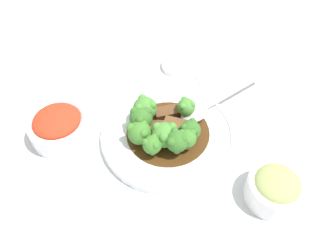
# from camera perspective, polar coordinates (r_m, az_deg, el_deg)

# --- Properties ---
(ground_plane) EXTENTS (4.00, 4.00, 0.00)m
(ground_plane) POSITION_cam_1_polar(r_m,az_deg,el_deg) (0.65, -0.00, -1.91)
(ground_plane) COLOR silver
(main_plate) EXTENTS (0.26, 0.26, 0.02)m
(main_plate) POSITION_cam_1_polar(r_m,az_deg,el_deg) (0.65, -0.00, -1.37)
(main_plate) COLOR white
(main_plate) RESTS_ON ground_plane
(beef_strip_0) EXTENTS (0.06, 0.07, 0.01)m
(beef_strip_0) POSITION_cam_1_polar(r_m,az_deg,el_deg) (0.64, 2.04, 0.06)
(beef_strip_0) COLOR brown
(beef_strip_0) RESTS_ON main_plate
(beef_strip_1) EXTENTS (0.04, 0.07, 0.01)m
(beef_strip_1) POSITION_cam_1_polar(r_m,az_deg,el_deg) (0.64, -1.16, -0.21)
(beef_strip_1) COLOR brown
(beef_strip_1) RESTS_ON main_plate
(beef_strip_2) EXTENTS (0.03, 0.05, 0.01)m
(beef_strip_2) POSITION_cam_1_polar(r_m,az_deg,el_deg) (0.66, -0.17, 2.43)
(beef_strip_2) COLOR brown
(beef_strip_2) RESTS_ON main_plate
(broccoli_floret_0) EXTENTS (0.05, 0.05, 0.06)m
(broccoli_floret_0) POSITION_cam_1_polar(r_m,az_deg,el_deg) (0.64, -4.04, 3.15)
(broccoli_floret_0) COLOR #8EB756
(broccoli_floret_0) RESTS_ON main_plate
(broccoli_floret_1) EXTENTS (0.04, 0.04, 0.04)m
(broccoli_floret_1) POSITION_cam_1_polar(r_m,az_deg,el_deg) (0.60, 3.31, -2.17)
(broccoli_floret_1) COLOR #8EB756
(broccoli_floret_1) RESTS_ON main_plate
(broccoli_floret_2) EXTENTS (0.05, 0.05, 0.05)m
(broccoli_floret_2) POSITION_cam_1_polar(r_m,az_deg,el_deg) (0.61, -4.97, -1.10)
(broccoli_floret_2) COLOR #7FA84C
(broccoli_floret_2) RESTS_ON main_plate
(broccoli_floret_3) EXTENTS (0.04, 0.04, 0.05)m
(broccoli_floret_3) POSITION_cam_1_polar(r_m,az_deg,el_deg) (0.58, 1.39, -2.66)
(broccoli_floret_3) COLOR #8EB756
(broccoli_floret_3) RESTS_ON main_plate
(broccoli_floret_4) EXTENTS (0.05, 0.05, 0.05)m
(broccoli_floret_4) POSITION_cam_1_polar(r_m,az_deg,el_deg) (0.60, -0.68, -1.49)
(broccoli_floret_4) COLOR #8EB756
(broccoli_floret_4) RESTS_ON main_plate
(broccoli_floret_5) EXTENTS (0.04, 0.04, 0.04)m
(broccoli_floret_5) POSITION_cam_1_polar(r_m,az_deg,el_deg) (0.59, -2.78, -3.24)
(broccoli_floret_5) COLOR #8EB756
(broccoli_floret_5) RESTS_ON main_plate
(broccoli_floret_6) EXTENTS (0.04, 0.04, 0.04)m
(broccoli_floret_6) POSITION_cam_1_polar(r_m,az_deg,el_deg) (0.65, 3.18, 3.39)
(broccoli_floret_6) COLOR #7FA84C
(broccoli_floret_6) RESTS_ON main_plate
(broccoli_floret_7) EXTENTS (0.04, 0.04, 0.05)m
(broccoli_floret_7) POSITION_cam_1_polar(r_m,az_deg,el_deg) (0.62, -4.74, 1.37)
(broccoli_floret_7) COLOR #8EB756
(broccoli_floret_7) RESTS_ON main_plate
(broccoli_floret_8) EXTENTS (0.04, 0.04, 0.04)m
(broccoli_floret_8) POSITION_cam_1_polar(r_m,az_deg,el_deg) (0.61, 3.91, -0.68)
(broccoli_floret_8) COLOR #7FA84C
(broccoli_floret_8) RESTS_ON main_plate
(serving_spoon) EXTENTS (0.09, 0.22, 0.01)m
(serving_spoon) POSITION_cam_1_polar(r_m,az_deg,el_deg) (0.67, 5.94, 2.89)
(serving_spoon) COLOR #B7B7BC
(serving_spoon) RESTS_ON main_plate
(side_bowl_kimchi) EXTENTS (0.12, 0.12, 0.06)m
(side_bowl_kimchi) POSITION_cam_1_polar(r_m,az_deg,el_deg) (0.67, -18.49, 0.02)
(side_bowl_kimchi) COLOR white
(side_bowl_kimchi) RESTS_ON ground_plane
(side_bowl_appetizer) EXTENTS (0.10, 0.10, 0.06)m
(side_bowl_appetizer) POSITION_cam_1_polar(r_m,az_deg,el_deg) (0.58, 18.17, -10.20)
(side_bowl_appetizer) COLOR white
(side_bowl_appetizer) RESTS_ON ground_plane
(sauce_dish) EXTENTS (0.07, 0.07, 0.01)m
(sauce_dish) POSITION_cam_1_polar(r_m,az_deg,el_deg) (0.80, 1.51, 10.55)
(sauce_dish) COLOR white
(sauce_dish) RESTS_ON ground_plane
(paper_napkin) EXTENTS (0.11, 0.12, 0.01)m
(paper_napkin) POSITION_cam_1_polar(r_m,az_deg,el_deg) (0.79, 8.64, 8.83)
(paper_napkin) COLOR white
(paper_napkin) RESTS_ON ground_plane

